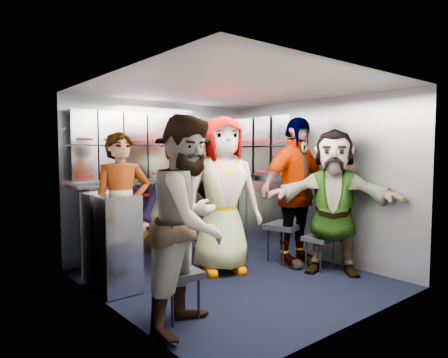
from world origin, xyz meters
TOP-DOWN VIEW (x-y plane):
  - floor at (0.00, 0.00)m, footprint 3.00×3.00m
  - wall_back at (0.00, 1.50)m, footprint 2.80×0.04m
  - wall_left at (-1.40, 0.00)m, footprint 0.04×3.00m
  - wall_right at (1.40, 0.00)m, footprint 0.04×3.00m
  - ceiling at (0.00, 0.00)m, footprint 2.80×3.00m
  - cart_bank_back at (0.00, 1.29)m, footprint 2.68×0.38m
  - cart_bank_left at (-1.19, 0.56)m, footprint 0.38×0.76m
  - counter at (0.00, 1.29)m, footprint 2.68×0.42m
  - locker_bank_back at (0.00, 1.35)m, footprint 2.68×0.28m
  - locker_bank_right at (1.25, 0.70)m, footprint 0.28×1.00m
  - right_cabinet at (1.25, 0.60)m, footprint 0.28×1.20m
  - coffee_niche at (0.18, 1.41)m, footprint 0.46×0.16m
  - red_latch_strip at (0.00, 1.09)m, footprint 2.60×0.02m
  - jump_seat_near_left at (-1.05, -0.50)m, footprint 0.38×0.36m
  - jump_seat_mid_left at (-0.33, 0.69)m, footprint 0.45×0.43m
  - jump_seat_center at (0.08, 0.48)m, footprint 0.43×0.42m
  - jump_seat_mid_right at (0.96, 0.14)m, footprint 0.51×0.50m
  - jump_seat_near_right at (1.05, -0.36)m, footprint 0.36×0.34m
  - attendant_standing at (-1.05, 0.59)m, footprint 0.67×0.52m
  - attendant_arc_a at (-1.05, -0.68)m, footprint 1.04×0.98m
  - attendant_arc_b at (-0.33, 0.51)m, footprint 1.14×0.67m
  - attendant_arc_c at (0.08, 0.30)m, footprint 1.05×0.87m
  - attendant_arc_d at (0.96, -0.04)m, footprint 1.10×0.50m
  - attendant_arc_e at (1.05, -0.54)m, footprint 1.30×1.57m
  - bottle_left at (-0.71, 1.24)m, footprint 0.07×0.07m
  - bottle_mid at (0.11, 1.24)m, footprint 0.07×0.07m
  - bottle_right at (1.12, 1.24)m, footprint 0.07×0.07m
  - cup_left at (-0.67, 1.23)m, footprint 0.07×0.07m
  - cup_right at (1.25, 1.23)m, footprint 0.09×0.09m

SIDE VIEW (x-z plane):
  - floor at x=0.00m, z-range 0.00..0.00m
  - jump_seat_near_right at x=1.05m, z-range 0.15..0.55m
  - jump_seat_center at x=0.08m, z-range 0.16..0.56m
  - jump_seat_near_left at x=-1.05m, z-range 0.16..0.57m
  - jump_seat_mid_left at x=-0.33m, z-range 0.18..0.65m
  - jump_seat_mid_right at x=0.96m, z-range 0.19..0.68m
  - cart_bank_back at x=0.00m, z-range 0.00..0.99m
  - cart_bank_left at x=-1.19m, z-range 0.00..0.99m
  - right_cabinet at x=1.25m, z-range 0.00..1.00m
  - attendant_standing at x=-1.05m, z-range 0.00..1.62m
  - attendant_arc_e at x=1.05m, z-range 0.00..1.68m
  - attendant_arc_a at x=-1.05m, z-range 0.00..1.71m
  - red_latch_strip at x=0.00m, z-range 0.86..0.90m
  - attendant_arc_b at x=-0.33m, z-range 0.00..1.76m
  - attendant_arc_c at x=0.08m, z-range 0.00..1.83m
  - attendant_arc_d at x=0.96m, z-range 0.00..1.84m
  - counter at x=0.00m, z-range 1.00..1.03m
  - wall_back at x=0.00m, z-range 0.00..2.10m
  - wall_left at x=-1.40m, z-range 0.00..2.10m
  - wall_right at x=1.40m, z-range 0.00..2.10m
  - cup_right at x=1.25m, z-range 1.03..1.12m
  - cup_left at x=-0.67m, z-range 1.03..1.14m
  - bottle_left at x=-0.71m, z-range 1.03..1.26m
  - bottle_right at x=1.12m, z-range 1.03..1.29m
  - bottle_mid at x=0.11m, z-range 1.03..1.31m
  - coffee_niche at x=0.18m, z-range 1.05..1.89m
  - locker_bank_back at x=0.00m, z-range 1.08..1.90m
  - locker_bank_right at x=1.25m, z-range 1.08..1.90m
  - ceiling at x=0.00m, z-range 2.09..2.11m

